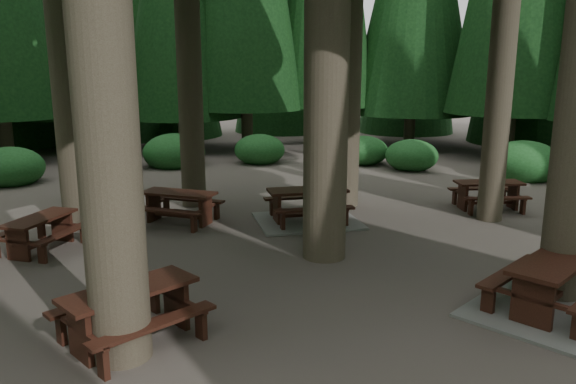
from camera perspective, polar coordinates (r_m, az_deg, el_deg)
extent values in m
plane|color=#4D453E|center=(10.81, -0.17, -7.20)|extent=(80.00, 80.00, 0.00)
cube|color=gray|center=(9.66, 25.06, -10.83)|extent=(3.18, 3.06, 0.05)
cube|color=black|center=(9.39, 25.51, -6.45)|extent=(2.02, 1.69, 0.06)
cube|color=black|center=(9.70, 21.73, -7.52)|extent=(1.75, 1.29, 0.05)
cube|color=black|center=(8.84, 23.57, -10.32)|extent=(0.40, 0.54, 0.77)
cube|color=black|center=(8.82, 23.60, -9.94)|extent=(0.93, 1.34, 0.06)
cube|color=black|center=(10.22, 26.73, -7.53)|extent=(0.40, 0.54, 0.77)
cube|color=black|center=(10.20, 26.76, -7.19)|extent=(0.93, 1.34, 0.06)
cube|color=black|center=(9.59, 25.16, -9.90)|extent=(1.39, 0.96, 0.09)
cube|color=black|center=(12.38, -23.93, -2.45)|extent=(1.32, 1.73, 0.05)
cube|color=black|center=(12.80, -25.69, -3.41)|extent=(0.96, 1.54, 0.05)
cube|color=black|center=(12.11, -21.84, -3.91)|extent=(0.96, 1.54, 0.05)
cube|color=black|center=(12.00, -25.75, -4.83)|extent=(0.47, 0.30, 0.65)
cube|color=black|center=(11.99, -25.78, -4.58)|extent=(1.19, 0.68, 0.05)
cube|color=black|center=(12.95, -21.97, -3.25)|extent=(0.47, 0.30, 0.65)
cube|color=black|center=(12.94, -21.99, -3.02)|extent=(1.19, 0.68, 0.05)
cube|color=black|center=(12.51, -23.72, -4.73)|extent=(0.70, 1.23, 0.07)
cube|color=gray|center=(13.54, 1.99, -2.94)|extent=(2.43, 2.02, 0.05)
cube|color=black|center=(13.36, 2.01, 0.18)|extent=(1.88, 0.76, 0.06)
cube|color=black|center=(14.02, 1.35, -0.52)|extent=(1.88, 0.29, 0.05)
cube|color=black|center=(12.85, 2.72, -1.78)|extent=(1.88, 0.29, 0.05)
cube|color=black|center=(13.28, -1.13, -1.69)|extent=(0.09, 0.57, 0.75)
cube|color=black|center=(13.27, -1.13, -1.43)|extent=(0.11, 1.51, 0.06)
cube|color=black|center=(13.66, 5.04, -1.33)|extent=(0.09, 0.57, 0.75)
cube|color=black|center=(13.64, 5.04, -1.08)|extent=(0.11, 1.51, 0.06)
cube|color=black|center=(13.50, 1.99, -2.28)|extent=(1.56, 0.11, 0.08)
cube|color=black|center=(15.49, 19.75, 0.90)|extent=(1.77, 0.88, 0.06)
cube|color=black|center=(16.05, 18.87, 0.33)|extent=(1.71, 0.46, 0.05)
cube|color=black|center=(15.04, 20.53, -0.60)|extent=(1.71, 0.46, 0.05)
cube|color=black|center=(15.30, 17.33, -0.47)|extent=(0.14, 0.52, 0.68)
cube|color=black|center=(15.29, 17.34, -0.27)|extent=(0.26, 1.36, 0.06)
cube|color=black|center=(15.85, 21.89, -0.37)|extent=(0.14, 0.52, 0.68)
cube|color=black|center=(15.84, 21.91, -0.18)|extent=(0.26, 1.36, 0.06)
cube|color=black|center=(15.60, 19.60, -1.03)|extent=(1.41, 0.26, 0.08)
cube|color=black|center=(7.93, -15.82, -9.53)|extent=(1.89, 1.56, 0.06)
cube|color=black|center=(8.54, -17.68, -10.19)|extent=(1.65, 1.18, 0.05)
cube|color=black|center=(7.57, -13.42, -12.98)|extent=(1.65, 1.18, 0.05)
cube|color=black|center=(7.81, -20.38, -13.37)|extent=(0.36, 0.51, 0.72)
cube|color=black|center=(7.78, -20.42, -12.97)|extent=(0.85, 1.26, 0.06)
cube|color=black|center=(8.41, -11.30, -10.83)|extent=(0.36, 0.51, 0.72)
cube|color=black|center=(8.39, -11.32, -10.46)|extent=(0.85, 1.26, 0.06)
cube|color=black|center=(8.16, -15.57, -13.24)|extent=(1.31, 0.87, 0.08)
cube|color=black|center=(13.54, -11.06, -0.11)|extent=(1.85, 1.48, 0.06)
cube|color=black|center=(14.10, -9.84, -0.76)|extent=(1.63, 1.11, 0.05)
cube|color=black|center=(13.12, -12.27, -1.89)|extent=(1.63, 1.11, 0.05)
cube|color=black|center=(13.98, -13.49, -1.41)|extent=(0.34, 0.50, 0.70)
cube|color=black|center=(13.97, -13.50, -1.18)|extent=(0.79, 1.25, 0.06)
cube|color=black|center=(13.30, -8.37, -1.92)|extent=(0.34, 0.50, 0.70)
cube|color=black|center=(13.28, -8.38, -1.68)|extent=(0.79, 1.25, 0.06)
cube|color=black|center=(13.67, -10.97, -2.37)|extent=(1.29, 0.81, 0.08)
ellipsoid|color=#1E5820|center=(20.31, 22.81, 2.45)|extent=(2.42, 2.42, 1.49)
ellipsoid|color=#1E5820|center=(20.75, 12.43, 3.36)|extent=(1.90, 1.90, 1.17)
ellipsoid|color=#1E5820|center=(21.62, 7.69, 3.91)|extent=(1.84, 1.84, 1.13)
ellipsoid|color=#1E5820|center=(21.72, -2.90, 4.05)|extent=(1.95, 1.95, 1.20)
ellipsoid|color=#1E5820|center=(21.41, -11.48, 3.68)|extent=(2.31, 2.31, 1.42)
ellipsoid|color=#1E5820|center=(20.87, -17.39, 3.12)|extent=(1.93, 1.93, 1.19)
ellipsoid|color=#1E5820|center=(19.94, -26.43, 1.93)|extent=(2.15, 2.15, 1.32)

